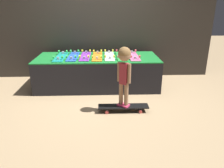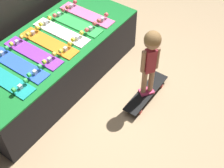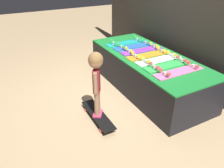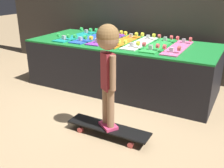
{
  "view_description": "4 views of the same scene",
  "coord_description": "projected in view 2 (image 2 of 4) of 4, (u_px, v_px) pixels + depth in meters",
  "views": [
    {
      "loc": [
        0.13,
        -3.65,
        1.6
      ],
      "look_at": [
        0.26,
        -0.22,
        0.34
      ],
      "focal_mm": 35.0,
      "sensor_mm": 36.0,
      "label": 1
    },
    {
      "loc": [
        -1.93,
        -1.7,
        3.01
      ],
      "look_at": [
        0.14,
        -0.23,
        0.29
      ],
      "focal_mm": 50.0,
      "sensor_mm": 36.0,
      "label": 2
    },
    {
      "loc": [
        2.72,
        -1.54,
        1.98
      ],
      "look_at": [
        0.2,
        -0.2,
        0.38
      ],
      "focal_mm": 35.0,
      "sensor_mm": 36.0,
      "label": 3
    },
    {
      "loc": [
        1.45,
        -2.38,
        1.34
      ],
      "look_at": [
        0.29,
        -0.23,
        0.38
      ],
      "focal_mm": 42.0,
      "sensor_mm": 36.0,
      "label": 4
    }
  ],
  "objects": [
    {
      "name": "display_rack",
      "position": [
        53.0,
        62.0,
        3.96
      ],
      "size": [
        2.39,
        0.99,
        0.62
      ],
      "color": "black",
      "rests_on": "ground_plane"
    },
    {
      "name": "child",
      "position": [
        151.0,
        53.0,
        3.42
      ],
      "size": [
        0.21,
        0.2,
        0.93
      ],
      "rotation": [
        0.0,
        0.0,
        -0.59
      ],
      "color": "#E03D6B",
      "rests_on": "skateboard_on_floor"
    },
    {
      "name": "skateboard_green_on_rack",
      "position": [
        75.0,
        23.0,
        3.99
      ],
      "size": [
        0.19,
        0.8,
        0.09
      ],
      "color": "green",
      "rests_on": "display_rack"
    },
    {
      "name": "skateboard_teal_on_rack",
      "position": [
        3.0,
        78.0,
        3.32
      ],
      "size": [
        0.19,
        0.8,
        0.09
      ],
      "color": "teal",
      "rests_on": "display_rack"
    },
    {
      "name": "skateboard_orange_on_rack",
      "position": [
        49.0,
        42.0,
        3.72
      ],
      "size": [
        0.19,
        0.8,
        0.09
      ],
      "color": "orange",
      "rests_on": "display_rack"
    },
    {
      "name": "skateboard_on_floor",
      "position": [
        146.0,
        93.0,
        3.91
      ],
      "size": [
        0.79,
        0.19,
        0.09
      ],
      "color": "black",
      "rests_on": "ground_plane"
    },
    {
      "name": "skateboard_purple_on_rack",
      "position": [
        33.0,
        52.0,
        3.6
      ],
      "size": [
        0.19,
        0.8,
        0.09
      ],
      "color": "purple",
      "rests_on": "display_rack"
    },
    {
      "name": "skateboard_white_on_rack",
      "position": [
        61.0,
        32.0,
        3.86
      ],
      "size": [
        0.19,
        0.8,
        0.09
      ],
      "color": "white",
      "rests_on": "display_rack"
    },
    {
      "name": "skateboard_pink_on_rack",
      "position": [
        87.0,
        14.0,
        4.12
      ],
      "size": [
        0.19,
        0.8,
        0.09
      ],
      "color": "pink",
      "rests_on": "display_rack"
    },
    {
      "name": "skateboard_blue_on_rack",
      "position": [
        18.0,
        64.0,
        3.46
      ],
      "size": [
        0.19,
        0.8,
        0.09
      ],
      "color": "blue",
      "rests_on": "display_rack"
    },
    {
      "name": "ground_plane",
      "position": [
        91.0,
        99.0,
        3.95
      ],
      "size": [
        16.0,
        16.0,
        0.0
      ],
      "primitive_type": "plane",
      "color": "tan"
    }
  ]
}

